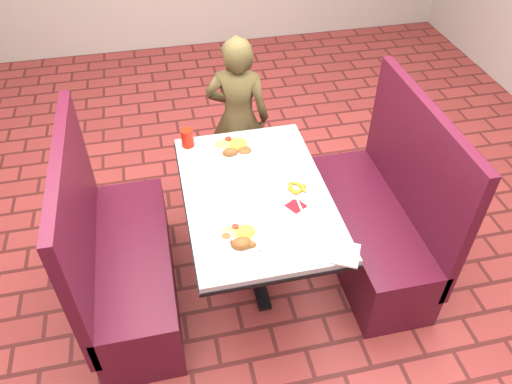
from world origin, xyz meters
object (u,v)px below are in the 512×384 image
Objects in this scene: dining_table at (256,204)px; far_dinner_plate at (234,146)px; near_dinner_plate at (241,236)px; plantain_plate at (296,189)px; booth_bench_left at (125,264)px; booth_bench_right at (377,223)px; red_tumbler at (187,138)px; diner_person at (238,118)px.

far_dinner_plate is (-0.05, 0.41, 0.12)m from dining_table.
near_dinner_plate is 1.48× the size of plantain_plate.
near_dinner_plate is (0.64, -0.34, 0.45)m from booth_bench_left.
far_dinner_plate is at bearing 153.98° from booth_bench_right.
dining_table is 0.63m from red_tumbler.
plantain_plate is at bearing -58.64° from far_dinner_plate.
diner_person is (0.87, 0.94, 0.29)m from booth_bench_left.
booth_bench_right is (0.80, 0.00, -0.32)m from dining_table.
far_dinner_plate is at bearing 82.06° from near_dinner_plate.
booth_bench_left is at bearing 64.77° from diner_person.
far_dinner_plate is 0.29m from red_tumbler.
diner_person is 0.57m from far_dinner_plate.
plantain_plate is 1.45× the size of red_tumbler.
far_dinner_plate is (-0.13, -0.53, 0.16)m from diner_person.
dining_table is 4.86× the size of near_dinner_plate.
booth_bench_right is at bearing 19.51° from near_dinner_plate.
near_dinner_plate is 0.48m from plantain_plate.
near_dinner_plate is at bearing -141.44° from plantain_plate.
diner_person reaches higher than booth_bench_left.
red_tumbler is (-0.17, 0.86, 0.03)m from near_dinner_plate.
plantain_plate is at bearing -176.45° from booth_bench_right.
dining_table is 0.25m from plantain_plate.
red_tumbler is at bearing 101.04° from near_dinner_plate.
red_tumbler reaches higher than near_dinner_plate.
diner_person is at bearing 46.92° from red_tumbler.
far_dinner_plate is at bearing 94.28° from diner_person.
red_tumbler is at bearing 159.01° from far_dinner_plate.
booth_bench_right reaches higher than plantain_plate.
far_dinner_plate is (0.75, 0.41, 0.45)m from booth_bench_left.
diner_person is at bearing 47.14° from booth_bench_left.
far_dinner_plate is at bearing -20.99° from red_tumbler.
dining_table is 4.16× the size of far_dinner_plate.
far_dinner_plate is 0.53m from plantain_plate.
diner_person is at bearing 76.65° from far_dinner_plate.
diner_person is 10.73× the size of red_tumbler.
near_dinner_plate is at bearing -78.96° from red_tumbler.
far_dinner_plate reaches higher than plantain_plate.
dining_table is 0.86m from booth_bench_left.
dining_table is at bearing 180.00° from booth_bench_right.
red_tumbler is (0.48, 0.52, 0.48)m from booth_bench_left.
dining_table is at bearing -58.23° from red_tumbler.
booth_bench_left is 0.85m from red_tumbler.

